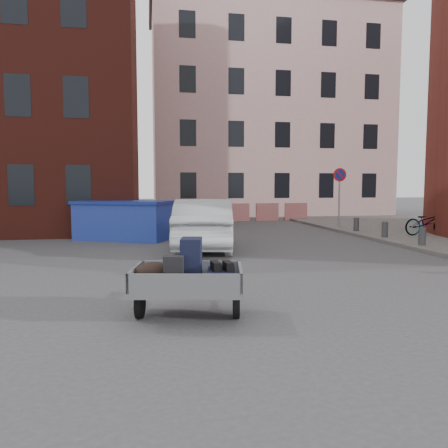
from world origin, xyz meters
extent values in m
plane|color=#38383A|center=(0.00, 0.00, 0.00)|extent=(120.00, 120.00, 0.00)
cube|color=#591E16|center=(-9.00, 13.00, 7.00)|extent=(12.00, 10.00, 14.00)
cube|color=#C99B9B|center=(6.00, 22.00, 7.00)|extent=(16.00, 8.00, 14.00)
cylinder|color=gray|center=(6.00, 9.50, 1.42)|extent=(0.07, 0.07, 2.60)
cylinder|color=red|center=(6.00, 9.48, 2.47)|extent=(0.60, 0.03, 0.60)
cylinder|color=navy|center=(6.00, 9.46, 2.47)|extent=(0.44, 0.03, 0.44)
cylinder|color=#3A3A3D|center=(6.00, 3.40, 0.40)|extent=(0.22, 0.22, 0.55)
cylinder|color=#3A3A3D|center=(6.00, 5.60, 0.40)|extent=(0.22, 0.22, 0.55)
cylinder|color=#3A3A3D|center=(6.00, 7.80, 0.40)|extent=(0.22, 0.22, 0.55)
cube|color=red|center=(2.50, 15.00, 0.50)|extent=(1.30, 0.18, 1.00)
cube|color=red|center=(4.20, 15.00, 0.50)|extent=(1.30, 0.18, 1.00)
cube|color=red|center=(5.90, 15.00, 0.50)|extent=(1.30, 0.18, 1.00)
cylinder|color=black|center=(-2.61, -2.41, 0.22)|extent=(0.18, 0.45, 0.44)
cylinder|color=black|center=(-1.19, -2.66, 0.22)|extent=(0.18, 0.45, 0.44)
cube|color=slate|center=(-1.90, -2.54, 0.46)|extent=(1.77, 1.36, 0.08)
cube|color=slate|center=(-2.67, -2.40, 0.64)|extent=(0.23, 1.09, 0.28)
cube|color=slate|center=(-1.13, -2.67, 0.64)|extent=(0.23, 1.09, 0.28)
cube|color=slate|center=(-1.81, -2.01, 0.64)|extent=(1.58, 0.32, 0.28)
cube|color=slate|center=(-1.99, -3.06, 0.64)|extent=(1.58, 0.32, 0.28)
cube|color=slate|center=(-1.74, -1.65, 0.40)|extent=(0.20, 0.70, 0.06)
cube|color=black|center=(-1.84, -2.50, 0.85)|extent=(0.37, 0.50, 0.70)
cube|color=black|center=(-1.43, -2.72, 0.62)|extent=(0.50, 0.66, 0.25)
ellipsoid|color=black|center=(-2.40, -2.50, 0.68)|extent=(0.65, 0.46, 0.36)
cube|color=black|center=(-2.12, -2.75, 0.74)|extent=(0.31, 0.23, 0.48)
ellipsoid|color=#1A27C9|center=(-1.89, -2.18, 0.62)|extent=(0.41, 0.36, 0.24)
cube|color=black|center=(-1.51, -2.76, 0.81)|extent=(0.13, 0.28, 0.13)
cube|color=black|center=(-1.34, -2.79, 0.81)|extent=(0.13, 0.28, 0.13)
cube|color=#2238A5|center=(-3.36, 7.50, 0.66)|extent=(3.69, 2.88, 1.32)
cube|color=navy|center=(-3.36, 7.50, 1.38)|extent=(3.84, 3.02, 0.11)
imported|color=#A7AAAE|center=(-0.75, 4.55, 0.79)|extent=(2.37, 4.97, 1.57)
imported|color=black|center=(7.92, 5.95, 0.61)|extent=(1.92, 0.80, 0.98)
camera|label=1|loc=(-2.47, -8.93, 1.98)|focal=35.00mm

